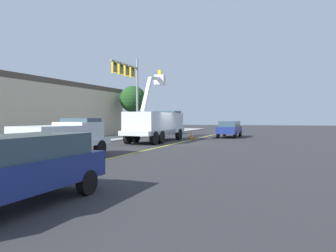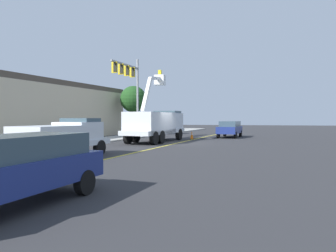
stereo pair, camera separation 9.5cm
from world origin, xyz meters
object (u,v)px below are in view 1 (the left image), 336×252
Objects in this scene: passing_minivan at (230,128)px; trailing_sedan at (16,166)px; traffic_cone_mid_front at (192,135)px; traffic_cone_leading at (42,161)px; utility_bucket_truck at (156,123)px; traffic_signal_mast at (130,81)px; service_pickup_truck at (63,137)px.

passing_minivan is 27.60m from trailing_sedan.
passing_minivan reaches higher than traffic_cone_mid_front.
traffic_cone_leading reaches higher than traffic_cone_mid_front.
trailing_sedan reaches higher than traffic_cone_mid_front.
traffic_signal_mast is (3.48, 3.58, 4.08)m from utility_bucket_truck.
utility_bucket_truck is 4.43m from traffic_cone_mid_front.
traffic_cone_leading is at bearing 177.54° from utility_bucket_truck.
utility_bucket_truck reaches higher than traffic_cone_mid_front.
traffic_cone_leading is 1.02× the size of traffic_cone_mid_front.
trailing_sedan is at bearing -167.45° from traffic_signal_mast.
traffic_cone_leading is (-22.73, 6.74, -0.57)m from passing_minivan.
service_pickup_truck is at bearing 23.45° from trailing_sedan.
passing_minivan is (7.26, -6.07, -0.63)m from utility_bucket_truck.
traffic_cone_mid_front is 8.14m from traffic_signal_mast.
trailing_sedan is at bearing 177.62° from traffic_cone_mid_front.
passing_minivan is 6.15× the size of traffic_cone_leading.
traffic_signal_mast is (-3.78, 9.65, 4.71)m from passing_minivan.
traffic_cone_mid_front is at bearing -37.79° from utility_bucket_truck.
traffic_cone_leading is (-3.68, -1.24, -0.72)m from service_pickup_truck.
traffic_signal_mast reaches higher than trailing_sedan.
trailing_sedan is (-8.19, -3.55, -0.15)m from service_pickup_truck.
traffic_cone_mid_front is at bearing 138.38° from passing_minivan.
traffic_cone_mid_front is at bearing -91.03° from traffic_signal_mast.
service_pickup_truck is 15.83m from traffic_cone_mid_front.
utility_bucket_truck is at bearing 142.21° from traffic_cone_mid_front.
trailing_sedan is 24.49m from traffic_signal_mast.
passing_minivan is 0.62× the size of traffic_signal_mast.
traffic_cone_leading is 19.12m from traffic_cone_mid_front.
traffic_signal_mast is (0.11, 6.19, 5.29)m from traffic_cone_mid_front.
service_pickup_truck is 16.03m from traffic_signal_mast.
trailing_sedan is 0.62× the size of traffic_signal_mast.
passing_minivan is at bearing -9.23° from trailing_sedan.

